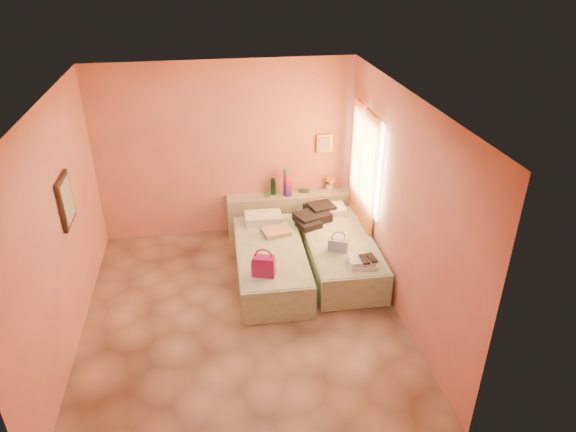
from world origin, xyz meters
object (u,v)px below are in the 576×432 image
(green_book, at_px, (304,191))
(towel_stack, at_px, (363,262))
(water_bottle, at_px, (273,187))
(blue_handbag, at_px, (338,245))
(headboard_ledge, at_px, (290,212))
(flower_vase, at_px, (330,182))
(bed_left, at_px, (271,263))
(magenta_handbag, at_px, (264,266))
(bed_right, at_px, (339,253))

(green_book, xyz_separation_m, towel_stack, (0.40, -2.06, -0.11))
(water_bottle, xyz_separation_m, blue_handbag, (0.68, -1.63, -0.20))
(headboard_ledge, distance_m, green_book, 0.43)
(headboard_ledge, bearing_deg, flower_vase, 6.23)
(water_bottle, bearing_deg, flower_vase, 1.20)
(bed_left, relative_size, magenta_handbag, 6.85)
(headboard_ledge, distance_m, bed_right, 1.37)
(bed_left, bearing_deg, towel_stack, -26.73)
(green_book, xyz_separation_m, blue_handbag, (0.16, -1.65, -0.08))
(water_bottle, relative_size, green_book, 1.60)
(bed_right, height_order, magenta_handbag, magenta_handbag)
(green_book, bearing_deg, magenta_handbag, -94.48)
(green_book, xyz_separation_m, flower_vase, (0.43, 0.00, 0.13))
(bed_right, distance_m, flower_vase, 1.45)
(water_bottle, distance_m, flower_vase, 0.94)
(water_bottle, bearing_deg, magenta_handbag, -101.33)
(flower_vase, relative_size, towel_stack, 0.80)
(bed_left, height_order, flower_vase, flower_vase)
(magenta_handbag, bearing_deg, flower_vase, 73.57)
(bed_right, height_order, water_bottle, water_bottle)
(magenta_handbag, bearing_deg, green_book, 82.74)
(water_bottle, relative_size, flower_vase, 0.97)
(headboard_ledge, bearing_deg, green_book, 16.65)
(water_bottle, height_order, green_book, water_bottle)
(headboard_ledge, height_order, water_bottle, water_bottle)
(magenta_handbag, bearing_deg, bed_right, 47.93)
(water_bottle, bearing_deg, bed_left, -99.63)
(bed_right, xyz_separation_m, green_book, (-0.28, 1.34, 0.41))
(headboard_ledge, bearing_deg, magenta_handbag, -108.72)
(green_book, distance_m, blue_handbag, 1.66)
(water_bottle, xyz_separation_m, magenta_handbag, (-0.41, -2.04, -0.15))
(magenta_handbag, bearing_deg, blue_handbag, 37.55)
(headboard_ledge, bearing_deg, towel_stack, -71.89)
(flower_vase, xyz_separation_m, blue_handbag, (-0.27, -1.65, -0.20))
(bed_right, bearing_deg, towel_stack, -78.86)
(green_book, bearing_deg, towel_stack, -59.37)
(water_bottle, bearing_deg, blue_handbag, -67.48)
(flower_vase, bearing_deg, green_book, -180.00)
(blue_handbag, bearing_deg, headboard_ledge, 129.13)
(magenta_handbag, height_order, blue_handbag, magenta_handbag)
(green_book, relative_size, flower_vase, 0.61)
(headboard_ledge, bearing_deg, water_bottle, 168.41)
(bed_left, height_order, blue_handbag, blue_handbag)
(bed_right, bearing_deg, green_book, 103.19)
(bed_left, xyz_separation_m, bed_right, (1.03, 0.10, 0.00))
(water_bottle, distance_m, green_book, 0.53)
(magenta_handbag, bearing_deg, towel_stack, 16.99)
(bed_left, xyz_separation_m, green_book, (0.75, 1.44, 0.41))
(bed_right, distance_m, water_bottle, 1.63)
(water_bottle, xyz_separation_m, towel_stack, (0.91, -2.04, -0.24))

